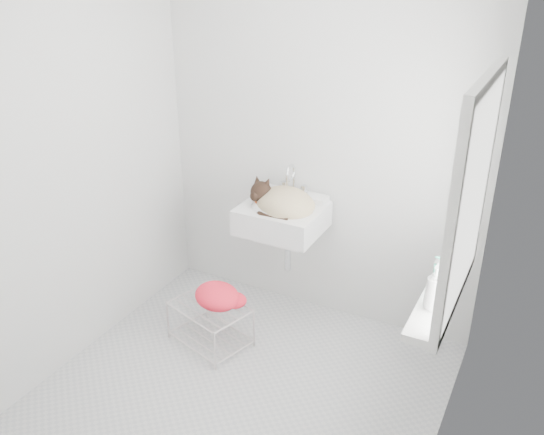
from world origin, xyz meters
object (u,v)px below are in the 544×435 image
at_px(sink, 282,206).
at_px(bottle_b, 440,291).
at_px(bottle_c, 446,278).
at_px(wire_rack, 210,323).
at_px(cat, 283,202).
at_px(bottle_a, 431,308).

xyz_separation_m(sink, bottle_b, (1.13, -0.55, 0.00)).
bearing_deg(bottle_c, wire_rack, -177.80).
distance_m(sink, cat, 0.05).
relative_size(bottle_b, bottle_c, 1.05).
height_order(wire_rack, bottle_a, bottle_a).
height_order(sink, bottle_a, sink).
xyz_separation_m(sink, bottle_c, (1.13, -0.42, 0.00)).
bearing_deg(bottle_b, bottle_a, -90.00).
height_order(sink, cat, cat).
bearing_deg(wire_rack, sink, 59.12).
bearing_deg(cat, wire_rack, -110.90).
xyz_separation_m(cat, bottle_c, (1.12, -0.40, -0.04)).
height_order(cat, bottle_a, cat).
xyz_separation_m(wire_rack, bottle_c, (1.41, 0.05, 0.70)).
distance_m(sink, wire_rack, 0.89).
relative_size(cat, bottle_a, 2.40).
relative_size(sink, bottle_a, 2.78).
bearing_deg(bottle_c, cat, 160.28).
xyz_separation_m(bottle_b, bottle_c, (0.00, 0.14, 0.00)).
height_order(wire_rack, bottle_c, bottle_c).
bearing_deg(bottle_c, bottle_a, -90.00).
bearing_deg(bottle_b, bottle_c, 90.00).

